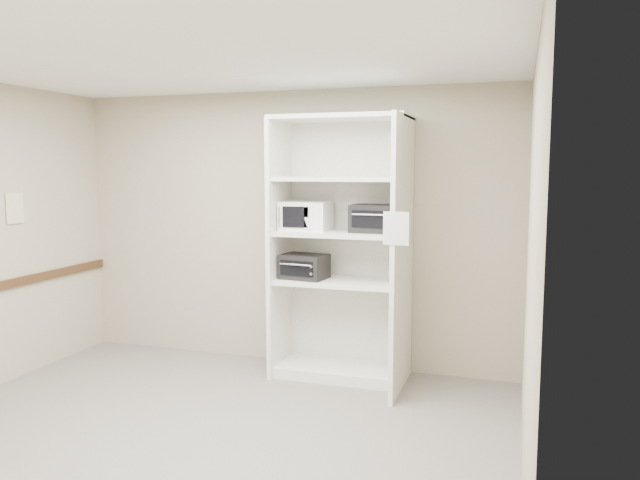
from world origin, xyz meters
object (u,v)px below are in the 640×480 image
(toaster_oven_lower, at_px, (304,266))
(shelving_unit, at_px, (346,257))
(microwave, at_px, (306,216))
(toaster_oven_upper, at_px, (376,218))

(toaster_oven_lower, bearing_deg, shelving_unit, 15.42)
(shelving_unit, relative_size, microwave, 5.42)
(toaster_oven_lower, bearing_deg, microwave, 102.47)
(shelving_unit, relative_size, toaster_oven_lower, 5.94)
(shelving_unit, distance_m, toaster_oven_lower, 0.40)
(microwave, relative_size, toaster_oven_lower, 1.09)
(microwave, xyz_separation_m, toaster_oven_upper, (0.67, 0.00, -0.01))
(microwave, relative_size, toaster_oven_upper, 1.03)
(microwave, distance_m, toaster_oven_upper, 0.67)
(toaster_oven_upper, distance_m, toaster_oven_lower, 0.81)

